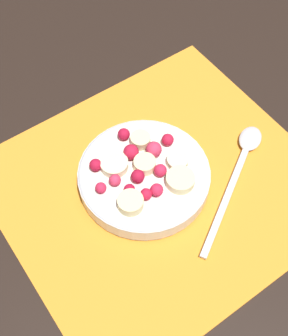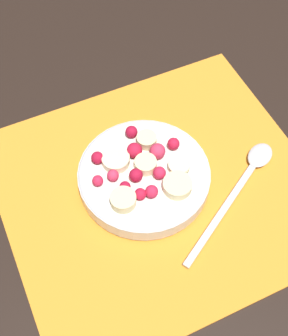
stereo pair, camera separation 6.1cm
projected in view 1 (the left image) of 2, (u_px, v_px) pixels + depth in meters
The scene contains 4 objects.
ground_plane at pixel (159, 186), 0.64m from camera, with size 3.00×3.00×0.00m, color black.
placemat at pixel (160, 185), 0.63m from camera, with size 0.41×0.38×0.01m.
fruit_bowl at pixel (144, 174), 0.62m from camera, with size 0.18×0.18×0.05m.
spoon at pixel (242, 160), 0.65m from camera, with size 0.20×0.13×0.01m.
Camera 1 is at (0.20, 0.25, 0.55)m, focal length 50.00 mm.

